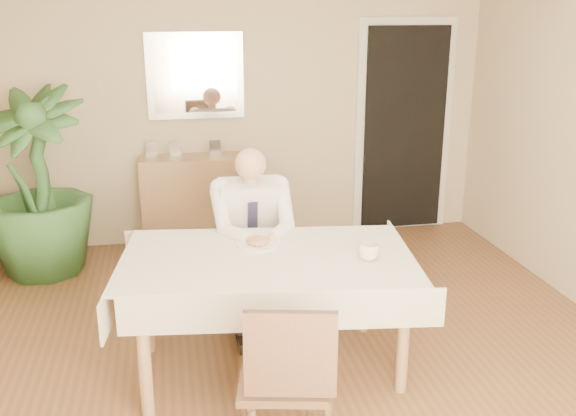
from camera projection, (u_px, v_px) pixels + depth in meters
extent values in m
plane|color=brown|center=(299.00, 373.00, 3.93)|extent=(5.00, 5.00, 0.00)
cube|color=#C9B38D|center=(244.00, 102.00, 5.88)|extent=(4.50, 0.02, 2.60)
cube|color=white|center=(573.00, 399.00, 1.19)|extent=(1.18, 0.02, 1.28)
cube|color=white|center=(403.00, 129.00, 6.23)|extent=(0.96, 0.03, 2.10)
cube|color=black|center=(404.00, 130.00, 6.20)|extent=(0.80, 0.05, 1.95)
cube|color=silver|center=(195.00, 76.00, 5.70)|extent=(0.86, 0.03, 0.76)
cube|color=white|center=(195.00, 76.00, 5.68)|extent=(0.74, 0.02, 0.64)
cube|color=#8F7551|center=(267.00, 261.00, 3.75)|extent=(1.70, 1.10, 0.04)
cube|color=beige|center=(267.00, 257.00, 3.74)|extent=(1.81, 1.21, 0.01)
cube|color=beige|center=(283.00, 312.00, 3.30)|extent=(1.69, 0.23, 0.22)
cube|color=beige|center=(256.00, 244.00, 4.24)|extent=(1.69, 0.23, 0.22)
cube|color=beige|center=(119.00, 285.00, 3.62)|extent=(0.14, 0.99, 0.22)
cube|color=beige|center=(405.00, 263.00, 3.92)|extent=(0.14, 0.99, 0.22)
cylinder|color=#8F7551|center=(145.00, 362.00, 3.38)|extent=(0.07, 0.07, 0.70)
cylinder|color=#8F7551|center=(403.00, 337.00, 3.64)|extent=(0.07, 0.07, 0.70)
cylinder|color=#8F7551|center=(147.00, 301.00, 4.08)|extent=(0.07, 0.07, 0.70)
cylinder|color=#8F7551|center=(364.00, 284.00, 4.33)|extent=(0.07, 0.07, 0.70)
cube|color=#442C1C|center=(250.00, 258.00, 4.59)|extent=(0.43, 0.43, 0.04)
cube|color=#442C1C|center=(246.00, 217.00, 4.69)|extent=(0.41, 0.06, 0.41)
cylinder|color=#442C1C|center=(229.00, 299.00, 4.46)|extent=(0.04, 0.04, 0.40)
cylinder|color=#442C1C|center=(279.00, 295.00, 4.52)|extent=(0.04, 0.04, 0.40)
cylinder|color=#442C1C|center=(224.00, 278.00, 4.79)|extent=(0.04, 0.04, 0.40)
cylinder|color=#442C1C|center=(271.00, 275.00, 4.85)|extent=(0.04, 0.04, 0.40)
cube|color=#442C1C|center=(283.00, 380.00, 3.09)|extent=(0.49, 0.49, 0.04)
cube|color=#442C1C|center=(290.00, 354.00, 2.84)|extent=(0.41, 0.13, 0.42)
cylinder|color=#442C1C|center=(243.00, 402.00, 3.29)|extent=(0.04, 0.04, 0.41)
cylinder|color=#442C1C|center=(310.00, 395.00, 3.35)|extent=(0.04, 0.04, 0.41)
cube|color=white|center=(250.00, 216.00, 4.45)|extent=(0.42, 0.31, 0.55)
cube|color=black|center=(253.00, 226.00, 4.34)|extent=(0.07, 0.08, 0.36)
cylinder|color=tan|center=(250.00, 178.00, 4.32)|extent=(0.09, 0.09, 0.08)
sphere|color=tan|center=(250.00, 164.00, 4.27)|extent=(0.21, 0.21, 0.21)
cube|color=black|center=(240.00, 259.00, 4.32)|extent=(0.13, 0.42, 0.13)
cube|color=black|center=(269.00, 257.00, 4.35)|extent=(0.13, 0.42, 0.13)
cube|color=black|center=(244.00, 310.00, 4.23)|extent=(0.11, 0.12, 0.45)
cube|color=black|center=(274.00, 308.00, 4.27)|extent=(0.11, 0.12, 0.45)
cube|color=black|center=(246.00, 340.00, 4.23)|extent=(0.11, 0.26, 0.07)
cube|color=black|center=(276.00, 337.00, 4.27)|extent=(0.11, 0.26, 0.07)
cylinder|color=white|center=(258.00, 245.00, 3.89)|extent=(0.26, 0.26, 0.02)
ellipsoid|color=#90633E|center=(258.00, 241.00, 3.89)|extent=(0.14, 0.14, 0.06)
cylinder|color=silver|center=(266.00, 245.00, 3.84)|extent=(0.01, 0.13, 0.01)
cylinder|color=silver|center=(253.00, 246.00, 3.82)|extent=(0.01, 0.13, 0.01)
imported|color=white|center=(369.00, 252.00, 3.67)|extent=(0.15, 0.15, 0.09)
cube|color=#8F7551|center=(201.00, 202.00, 5.89)|extent=(1.08, 0.41, 0.85)
cube|color=silver|center=(151.00, 150.00, 5.72)|extent=(0.10, 0.02, 0.14)
cube|color=silver|center=(175.00, 148.00, 5.77)|extent=(0.10, 0.02, 0.14)
cube|color=silver|center=(215.00, 147.00, 5.81)|extent=(0.10, 0.02, 0.14)
imported|color=#2A5628|center=(37.00, 183.00, 5.20)|extent=(1.14, 1.14, 1.54)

